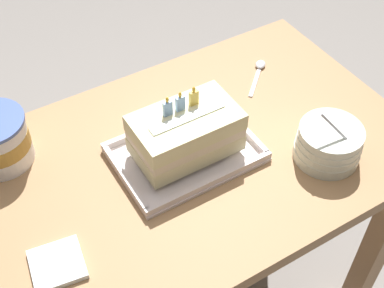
{
  "coord_description": "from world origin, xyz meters",
  "views": [
    {
      "loc": [
        -0.43,
        -0.69,
        1.64
      ],
      "look_at": [
        -0.02,
        0.0,
        0.79
      ],
      "focal_mm": 49.39,
      "sensor_mm": 36.0,
      "label": 1
    }
  ],
  "objects_px": {
    "bowl_stack": "(329,143)",
    "birthday_cake": "(185,132)",
    "serving_spoon_near_tray": "(259,68)",
    "napkin_pile": "(57,264)",
    "foil_tray": "(185,153)"
  },
  "relations": [
    {
      "from": "bowl_stack",
      "to": "serving_spoon_near_tray",
      "type": "distance_m",
      "value": 0.33
    },
    {
      "from": "serving_spoon_near_tray",
      "to": "napkin_pile",
      "type": "xyz_separation_m",
      "value": [
        -0.67,
        -0.28,
        0.0
      ]
    },
    {
      "from": "bowl_stack",
      "to": "serving_spoon_near_tray",
      "type": "bearing_deg",
      "value": 80.8
    },
    {
      "from": "bowl_stack",
      "to": "napkin_pile",
      "type": "distance_m",
      "value": 0.62
    },
    {
      "from": "birthday_cake",
      "to": "serving_spoon_near_tray",
      "type": "distance_m",
      "value": 0.37
    },
    {
      "from": "serving_spoon_near_tray",
      "to": "napkin_pile",
      "type": "bearing_deg",
      "value": -157.39
    },
    {
      "from": "birthday_cake",
      "to": "bowl_stack",
      "type": "distance_m",
      "value": 0.32
    },
    {
      "from": "bowl_stack",
      "to": "napkin_pile",
      "type": "height_order",
      "value": "bowl_stack"
    },
    {
      "from": "birthday_cake",
      "to": "bowl_stack",
      "type": "relative_size",
      "value": 1.54
    },
    {
      "from": "napkin_pile",
      "to": "bowl_stack",
      "type": "bearing_deg",
      "value": -4.19
    },
    {
      "from": "foil_tray",
      "to": "birthday_cake",
      "type": "height_order",
      "value": "birthday_cake"
    },
    {
      "from": "bowl_stack",
      "to": "napkin_pile",
      "type": "bearing_deg",
      "value": 175.81
    },
    {
      "from": "birthday_cake",
      "to": "napkin_pile",
      "type": "relative_size",
      "value": 2.04
    },
    {
      "from": "serving_spoon_near_tray",
      "to": "birthday_cake",
      "type": "bearing_deg",
      "value": -153.3
    },
    {
      "from": "bowl_stack",
      "to": "birthday_cake",
      "type": "bearing_deg",
      "value": 148.81
    }
  ]
}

